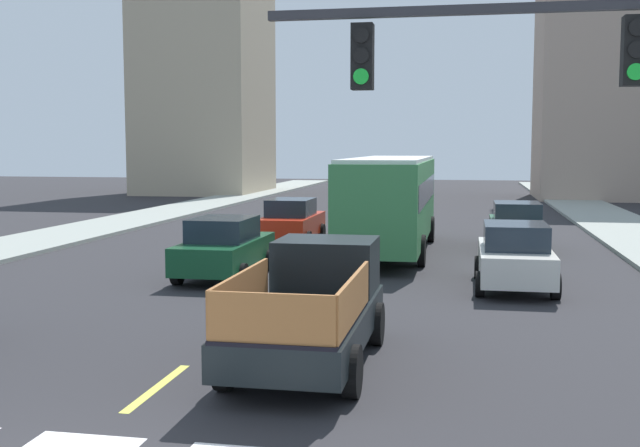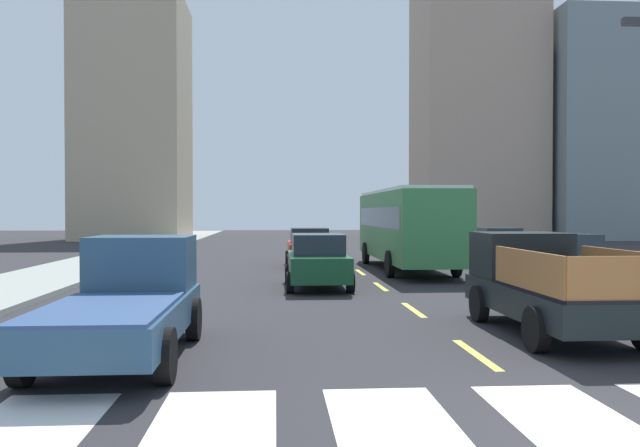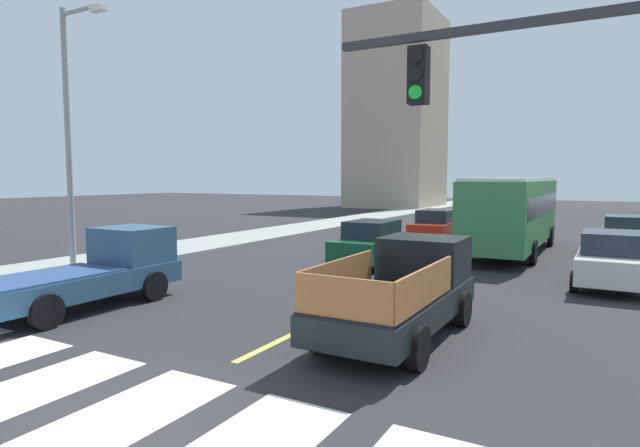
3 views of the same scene
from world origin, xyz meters
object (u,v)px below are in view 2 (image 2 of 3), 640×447
pickup_stakebed (544,285)px  sedan_near_left (309,247)px  sedan_mid (496,247)px  pickup_dark (128,300)px  sedan_near_right (318,261)px  sedan_far (563,260)px  city_bus (407,223)px

pickup_stakebed → sedan_near_left: size_ratio=1.18×
sedan_mid → sedan_near_left: bearing=176.5°
sedan_near_left → pickup_dark: bearing=-103.7°
sedan_near_left → sedan_mid: (8.33, -0.24, 0.00)m
sedan_near_right → sedan_far: same height
sedan_far → pickup_dark: bearing=-140.7°
sedan_far → sedan_mid: 7.86m
sedan_far → sedan_near_right: bearing=-179.7°
sedan_near_left → pickup_stakebed: bearing=-76.4°
sedan_near_left → sedan_mid: 8.33m
city_bus → sedan_mid: (4.36, 1.64, -1.09)m
pickup_stakebed → sedan_near_right: 8.75m
pickup_dark → sedan_near_left: 17.67m
city_bus → sedan_near_right: size_ratio=2.45×
sedan_near_right → sedan_near_left: same height
city_bus → sedan_near_right: bearing=-123.0°
sedan_near_right → sedan_near_left: 7.90m
city_bus → sedan_near_right: (-4.11, -6.03, -1.09)m
city_bus → sedan_near_right: city_bus is taller
city_bus → sedan_near_left: (-3.97, 1.88, -1.09)m
pickup_stakebed → pickup_dark: (-7.96, -1.58, -0.02)m
pickup_dark → sedan_mid: bearing=54.7°
sedan_near_left → sedan_mid: size_ratio=1.00×
city_bus → sedan_near_left: city_bus is taller
sedan_near_right → pickup_stakebed: bearing=-62.9°
pickup_dark → sedan_near_left: size_ratio=1.18×
pickup_dark → sedan_far: pickup_dark is taller
city_bus → sedan_far: (3.84, -6.21, -1.09)m
pickup_stakebed → sedan_mid: bearing=76.1°
city_bus → sedan_far: 7.38m
pickup_dark → sedan_mid: size_ratio=1.18×
pickup_stakebed → sedan_near_right: size_ratio=1.18×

